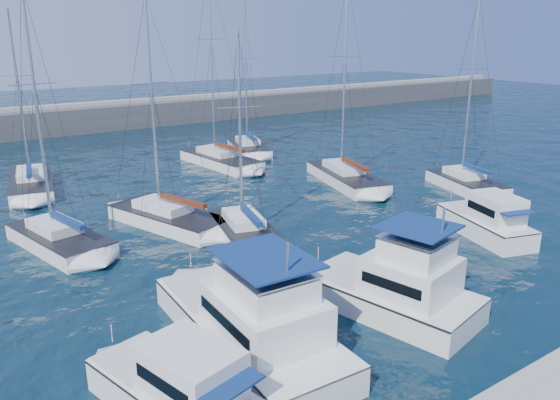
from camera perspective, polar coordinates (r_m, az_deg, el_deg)
ground at (r=28.97m, az=9.47°, el=-7.44°), size 220.00×220.00×0.00m
breakwater at (r=73.93m, az=-19.73°, el=7.70°), size 160.00×6.00×4.45m
motor_yacht_port_outer at (r=18.70m, az=-10.29°, el=-19.20°), size 4.13×7.06×3.20m
motor_yacht_port_inner at (r=21.70m, az=-2.79°, el=-12.74°), size 4.34×10.44×4.69m
motor_yacht_stbd_inner at (r=24.79m, az=12.19°, el=-9.11°), size 5.33×8.18×4.69m
motor_yacht_stbd_outer at (r=35.26m, az=20.90°, el=-2.19°), size 4.30×6.98×3.20m
sailboat_mid_a at (r=33.95m, az=-22.05°, el=-3.80°), size 4.70×8.16×14.82m
sailboat_mid_b at (r=35.74m, az=-11.58°, el=-1.85°), size 5.58×9.16×14.34m
sailboat_mid_c at (r=32.66m, az=-3.64°, el=-3.38°), size 4.76×8.01×12.43m
sailboat_mid_d at (r=45.18m, az=6.90°, el=2.40°), size 5.54×10.01×16.24m
sailboat_mid_e at (r=45.53m, az=18.87°, el=1.72°), size 4.96×7.60×14.84m
sailboat_back_a at (r=47.18m, az=-24.54°, el=1.56°), size 4.72×9.68×14.01m
sailboat_back_b at (r=51.26m, az=-6.25°, el=4.22°), size 4.08×9.74×18.28m
sailboat_back_c at (r=56.15m, az=-3.28°, el=5.42°), size 5.17×7.91×15.19m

